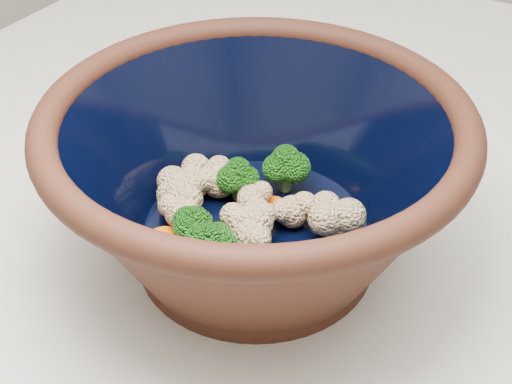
# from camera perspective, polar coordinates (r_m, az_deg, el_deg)

# --- Properties ---
(mixing_bowl) EXTENTS (0.44, 0.44, 0.16)m
(mixing_bowl) POSITION_cam_1_polar(r_m,az_deg,el_deg) (0.61, 0.00, 1.14)
(mixing_bowl) COLOR black
(mixing_bowl) RESTS_ON counter
(vegetable_pile) EXTENTS (0.18, 0.18, 0.05)m
(vegetable_pile) POSITION_cam_1_polar(r_m,az_deg,el_deg) (0.63, -1.66, -1.06)
(vegetable_pile) COLOR #608442
(vegetable_pile) RESTS_ON mixing_bowl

